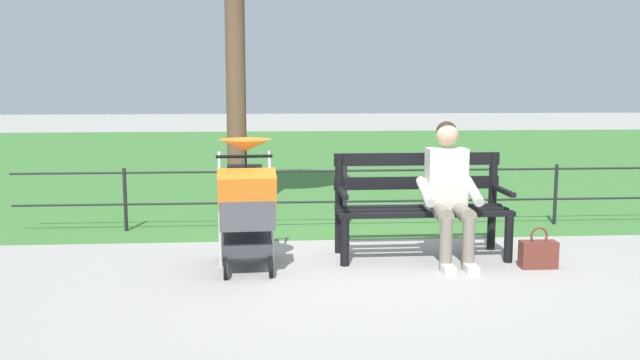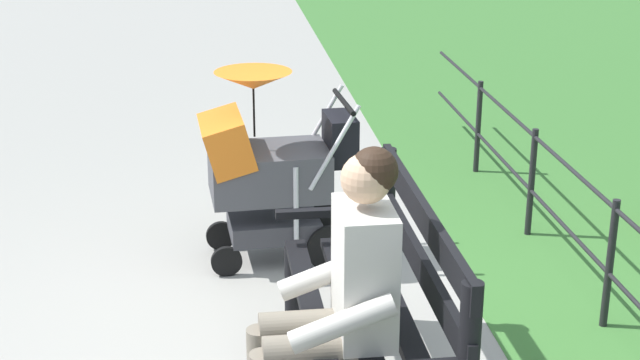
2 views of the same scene
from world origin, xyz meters
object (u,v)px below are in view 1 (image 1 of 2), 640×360
object	(u,v)px
park_bench	(420,201)
person_on_bench	(449,188)
handbag	(538,254)
stroller	(246,203)

from	to	relation	value
park_bench	person_on_bench	xyz separation A→B (m)	(-0.21, 0.22, 0.15)
person_on_bench	handbag	world-z (taller)	person_on_bench
person_on_bench	stroller	distance (m)	1.83
park_bench	stroller	world-z (taller)	stroller
park_bench	handbag	world-z (taller)	park_bench
stroller	person_on_bench	bearing A→B (deg)	-175.14
park_bench	stroller	xyz separation A→B (m)	(1.61, 0.38, 0.07)
person_on_bench	stroller	world-z (taller)	person_on_bench
handbag	stroller	bearing A→B (deg)	-3.04
stroller	handbag	world-z (taller)	stroller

